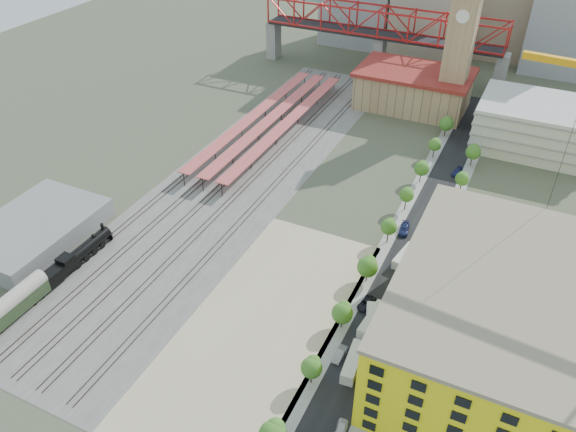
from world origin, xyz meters
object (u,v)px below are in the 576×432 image
at_px(clock_tower, 462,31).
at_px(site_trailer_d, 404,256).
at_px(construction_building, 522,328).
at_px(site_trailer_a, 353,362).
at_px(site_trailer_b, 373,321).
at_px(coach, 7,309).
at_px(site_trailer_c, 372,322).
at_px(locomotive, 78,256).

xyz_separation_m(clock_tower, site_trailer_d, (8.00, -79.79, -27.53)).
height_order(construction_building, site_trailer_a, construction_building).
distance_m(site_trailer_b, site_trailer_d, 22.27).
bearing_deg(coach, site_trailer_a, 15.81).
bearing_deg(site_trailer_c, site_trailer_d, 71.93).
xyz_separation_m(construction_building, site_trailer_b, (-26.00, -2.06, -8.07)).
bearing_deg(site_trailer_c, construction_building, -12.80).
relative_size(locomotive, site_trailer_b, 2.35).
height_order(coach, site_trailer_a, coach).
xyz_separation_m(site_trailer_b, site_trailer_d, (0.00, 22.27, -0.17)).
distance_m(coach, site_trailer_c, 72.41).
bearing_deg(site_trailer_a, site_trailer_b, 85.41).
bearing_deg(site_trailer_d, clock_tower, 105.43).
distance_m(coach, site_trailer_d, 84.25).
relative_size(site_trailer_b, site_trailer_d, 1.14).
height_order(construction_building, site_trailer_b, construction_building).
distance_m(clock_tower, coach, 146.51).
xyz_separation_m(site_trailer_a, site_trailer_d, (0.00, 33.64, -0.08)).
xyz_separation_m(locomotive, site_trailer_d, (66.00, 32.78, -0.97)).
relative_size(construction_building, site_trailer_a, 5.52).
xyz_separation_m(site_trailer_a, site_trailer_b, (0.00, 11.37, 0.08)).
bearing_deg(coach, site_trailer_b, 24.48).
relative_size(site_trailer_c, site_trailer_d, 1.07).
distance_m(construction_building, site_trailer_a, 30.38).
bearing_deg(locomotive, site_trailer_a, -0.75).
height_order(clock_tower, site_trailer_c, clock_tower).
xyz_separation_m(clock_tower, coach, (-58.00, -132.11, -25.50)).
height_order(site_trailer_a, site_trailer_c, site_trailer_a).
bearing_deg(site_trailer_a, clock_tower, 89.45).
relative_size(coach, site_trailer_b, 1.95).
distance_m(locomotive, site_trailer_c, 66.79).
bearing_deg(site_trailer_d, site_trailer_a, -80.29).
height_order(coach, site_trailer_b, coach).
bearing_deg(construction_building, coach, -160.76).
height_order(clock_tower, construction_building, clock_tower).
xyz_separation_m(site_trailer_a, site_trailer_c, (0.00, 11.03, -0.00)).
bearing_deg(site_trailer_a, locomotive, 174.67).
bearing_deg(clock_tower, construction_building, -71.22).
height_order(construction_building, site_trailer_c, construction_building).
relative_size(construction_building, site_trailer_d, 5.92).
distance_m(construction_building, locomotive, 93.14).
distance_m(site_trailer_a, site_trailer_c, 11.03).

